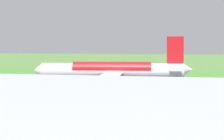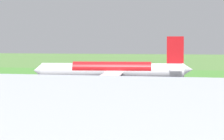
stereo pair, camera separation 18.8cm
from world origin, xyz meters
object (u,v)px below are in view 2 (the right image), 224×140
airliner_main (113,70)px  service_car_ops (166,92)px  traffic_cone_orange (83,74)px  service_truck_fuel (81,93)px  no_stopping_sign (98,71)px

airliner_main → service_car_ops: size_ratio=12.02×
airliner_main → traffic_cone_orange: bearing=-59.4°
service_truck_fuel → traffic_cone_orange: 87.70m
airliner_main → traffic_cone_orange: airliner_main is taller
service_truck_fuel → traffic_cone_orange: size_ratio=10.75×
service_car_ops → traffic_cone_orange: bearing=-57.3°
service_car_ops → traffic_cone_orange: 83.53m
service_truck_fuel → service_car_ops: size_ratio=1.31×
service_car_ops → no_stopping_sign: 82.04m
service_truck_fuel → traffic_cone_orange: service_truck_fuel is taller
airliner_main → no_stopping_sign: size_ratio=22.33×
airliner_main → no_stopping_sign: 44.65m
airliner_main → no_stopping_sign: (16.86, -41.24, -2.91)m
airliner_main → service_car_ops: bearing=125.3°
airliner_main → service_truck_fuel: size_ratio=9.14×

